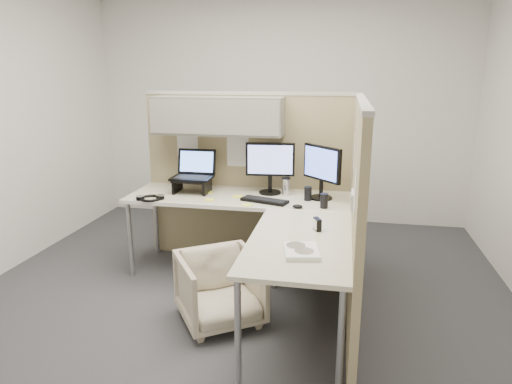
% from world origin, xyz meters
% --- Properties ---
extents(ground, '(4.50, 4.50, 0.00)m').
position_xyz_m(ground, '(0.00, 0.00, 0.00)').
color(ground, '#323237').
rests_on(ground, ground).
extents(partition_back, '(2.00, 0.36, 1.63)m').
position_xyz_m(partition_back, '(-0.22, 0.83, 1.10)').
color(partition_back, '#9C8E66').
rests_on(partition_back, ground).
extents(partition_right, '(0.07, 2.03, 1.63)m').
position_xyz_m(partition_right, '(0.90, -0.07, 0.82)').
color(partition_right, '#9C8E66').
rests_on(partition_right, ground).
extents(desk, '(2.00, 1.98, 0.73)m').
position_xyz_m(desk, '(0.12, 0.13, 0.69)').
color(desk, beige).
rests_on(desk, ground).
extents(office_chair, '(0.76, 0.75, 0.58)m').
position_xyz_m(office_chair, '(-0.05, -0.35, 0.29)').
color(office_chair, '#BDAD96').
rests_on(office_chair, ground).
extents(monitor_left, '(0.44, 0.20, 0.47)m').
position_xyz_m(monitor_left, '(0.15, 0.67, 1.00)').
color(monitor_left, black).
rests_on(monitor_left, desk).
extents(monitor_right, '(0.34, 0.34, 0.47)m').
position_xyz_m(monitor_right, '(0.61, 0.58, 1.00)').
color(monitor_right, black).
rests_on(monitor_right, desk).
extents(laptop_station, '(0.36, 0.31, 0.38)m').
position_xyz_m(laptop_station, '(-0.56, 0.60, 0.88)').
color(laptop_station, black).
rests_on(laptop_station, desk).
extents(keyboard, '(0.43, 0.25, 0.02)m').
position_xyz_m(keyboard, '(0.15, 0.38, 0.74)').
color(keyboard, black).
rests_on(keyboard, desk).
extents(mouse, '(0.09, 0.07, 0.03)m').
position_xyz_m(mouse, '(0.44, 0.25, 0.75)').
color(mouse, black).
rests_on(mouse, desk).
extents(travel_mug, '(0.08, 0.08, 0.16)m').
position_xyz_m(travel_mug, '(0.30, 0.64, 0.81)').
color(travel_mug, silver).
rests_on(travel_mug, desk).
extents(soda_can_green, '(0.07, 0.07, 0.12)m').
position_xyz_m(soda_can_green, '(0.66, 0.30, 0.79)').
color(soda_can_green, black).
rests_on(soda_can_green, desk).
extents(soda_can_silver, '(0.07, 0.07, 0.12)m').
position_xyz_m(soda_can_silver, '(0.51, 0.51, 0.79)').
color(soda_can_silver, black).
rests_on(soda_can_silver, desk).
extents(sticky_note_b, '(0.10, 0.10, 0.01)m').
position_xyz_m(sticky_note_b, '(0.02, 0.25, 0.73)').
color(sticky_note_b, '#E6EC3E').
rests_on(sticky_note_b, desk).
extents(sticky_note_a, '(0.09, 0.09, 0.01)m').
position_xyz_m(sticky_note_a, '(-0.32, 0.34, 0.73)').
color(sticky_note_a, '#E6EC3E').
rests_on(sticky_note_a, desk).
extents(sticky_note_c, '(0.11, 0.11, 0.01)m').
position_xyz_m(sticky_note_c, '(-0.42, 0.59, 0.73)').
color(sticky_note_c, '#E6EC3E').
rests_on(sticky_note_c, desk).
extents(sticky_note_d, '(0.09, 0.09, 0.01)m').
position_xyz_m(sticky_note_d, '(-0.12, 0.50, 0.73)').
color(sticky_note_d, '#E6EC3E').
rests_on(sticky_note_d, desk).
extents(headphones, '(0.25, 0.25, 0.03)m').
position_xyz_m(headphones, '(-0.84, 0.26, 0.75)').
color(headphones, black).
rests_on(headphones, desk).
extents(paper_stack, '(0.25, 0.30, 0.03)m').
position_xyz_m(paper_stack, '(0.57, -0.70, 0.75)').
color(paper_stack, white).
rests_on(paper_stack, desk).
extents(desk_clock, '(0.07, 0.09, 0.09)m').
position_xyz_m(desk_clock, '(0.64, -0.25, 0.77)').
color(desk_clock, black).
rests_on(desk_clock, desk).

